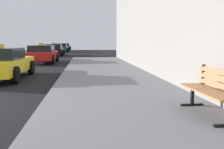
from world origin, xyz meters
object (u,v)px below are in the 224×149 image
(car_yellow, at_px, (1,63))
(car_red, at_px, (42,54))
(bench, at_px, (214,88))
(car_black, at_px, (54,50))
(car_blue, at_px, (65,47))
(car_green, at_px, (61,48))

(car_yellow, xyz_separation_m, car_red, (0.34, 7.56, 0.00))
(bench, relative_size, car_black, 0.38)
(car_red, distance_m, car_blue, 26.79)
(bench, distance_m, car_green, 32.65)
(bench, height_order, car_blue, car_blue)
(bench, bearing_deg, car_red, 111.32)
(car_yellow, bearing_deg, car_green, 90.13)
(car_yellow, xyz_separation_m, car_blue, (-0.12, 34.34, 0.00))
(bench, relative_size, car_yellow, 0.38)
(car_green, bearing_deg, car_black, -89.01)
(car_red, distance_m, car_black, 8.87)
(bench, height_order, car_red, car_red)
(car_black, xyz_separation_m, car_blue, (-0.22, 17.91, -0.00))
(car_green, bearing_deg, bench, -79.69)
(bench, height_order, car_green, car_green)
(car_black, height_order, car_green, car_black)
(bench, height_order, car_black, car_black)
(car_blue, bearing_deg, bench, -81.69)
(car_yellow, bearing_deg, car_black, 89.63)
(bench, height_order, car_yellow, car_yellow)
(car_red, relative_size, car_green, 0.93)
(bench, xyz_separation_m, car_green, (-5.85, 32.12, -0.01))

